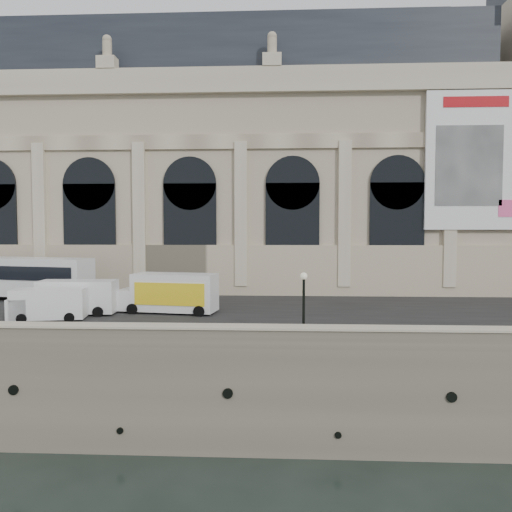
% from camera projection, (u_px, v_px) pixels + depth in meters
% --- Properties ---
extents(ground, '(260.00, 260.00, 0.00)m').
position_uv_depth(ground, '(192.00, 457.00, 27.51)').
color(ground, black).
rests_on(ground, ground).
extents(quay, '(160.00, 70.00, 6.00)m').
position_uv_depth(quay, '(241.00, 306.00, 62.25)').
color(quay, gray).
rests_on(quay, ground).
extents(street, '(160.00, 24.00, 0.06)m').
position_uv_depth(street, '(222.00, 308.00, 41.14)').
color(street, '#2D2D2D').
rests_on(street, quay).
extents(parapet, '(160.00, 1.40, 1.21)m').
position_uv_depth(parapet, '(193.00, 336.00, 27.74)').
color(parapet, gray).
rests_on(parapet, quay).
extents(museum, '(69.00, 18.70, 29.10)m').
position_uv_depth(museum, '(187.00, 167.00, 57.50)').
color(museum, '#C2B295').
rests_on(museum, quay).
extents(bus_left, '(13.64, 5.49, 3.94)m').
position_uv_depth(bus_left, '(22.00, 277.00, 45.56)').
color(bus_left, silver).
rests_on(bus_left, quay).
extents(van_b, '(6.07, 2.77, 2.64)m').
position_uv_depth(van_b, '(73.00, 297.00, 38.02)').
color(van_b, silver).
rests_on(van_b, quay).
extents(van_c, '(5.44, 2.84, 2.30)m').
position_uv_depth(van_c, '(44.00, 304.00, 35.56)').
color(van_c, white).
rests_on(van_c, quay).
extents(box_truck, '(7.97, 3.66, 3.10)m').
position_uv_depth(box_truck, '(170.00, 293.00, 38.77)').
color(box_truck, silver).
rests_on(box_truck, quay).
extents(lamp_right, '(0.42, 0.42, 4.08)m').
position_uv_depth(lamp_right, '(304.00, 308.00, 28.66)').
color(lamp_right, black).
rests_on(lamp_right, quay).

